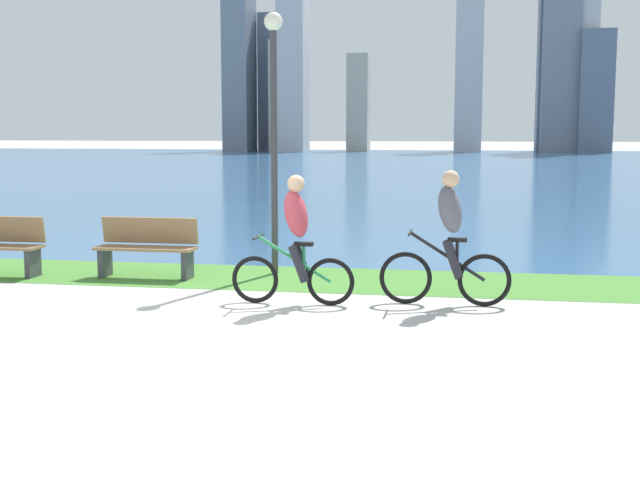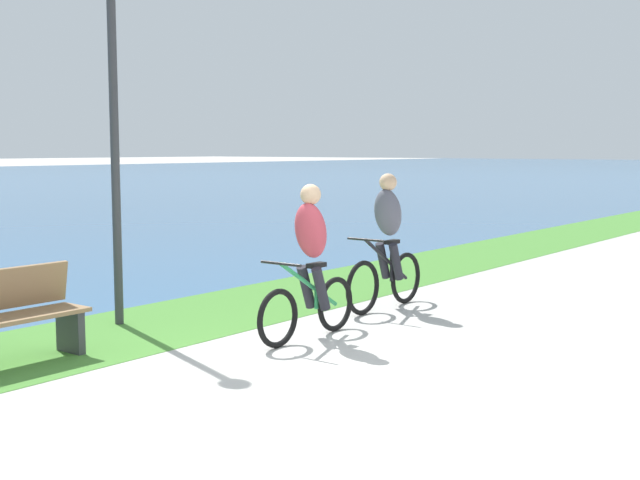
% 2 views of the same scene
% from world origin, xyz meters
% --- Properties ---
extents(ground_plane, '(300.00, 300.00, 0.00)m').
position_xyz_m(ground_plane, '(0.00, 0.00, 0.00)').
color(ground_plane, '#B2AFA8').
extents(grass_strip_bayside, '(120.00, 2.11, 0.01)m').
position_xyz_m(grass_strip_bayside, '(0.00, 2.86, 0.00)').
color(grass_strip_bayside, '#478433').
rests_on(grass_strip_bayside, ground).
extents(cyclist_lead, '(1.59, 0.52, 1.65)m').
position_xyz_m(cyclist_lead, '(1.01, 1.03, 0.83)').
color(cyclist_lead, black).
rests_on(cyclist_lead, ground).
extents(cyclist_trailing, '(1.66, 0.52, 1.71)m').
position_xyz_m(cyclist_trailing, '(2.92, 1.30, 0.84)').
color(cyclist_trailing, black).
rests_on(cyclist_trailing, ground).
extents(bench_near_path, '(1.50, 0.47, 0.90)m').
position_xyz_m(bench_near_path, '(-1.58, 2.59, 0.45)').
color(bench_near_path, olive).
rests_on(bench_near_path, ground).
extents(lamppost_tall, '(0.28, 0.28, 3.95)m').
position_xyz_m(lamppost_tall, '(0.24, 3.23, 2.58)').
color(lamppost_tall, '#38383D').
rests_on(lamppost_tall, ground).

